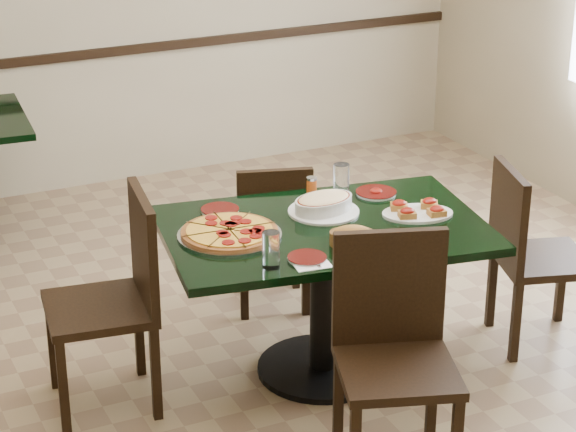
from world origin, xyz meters
name	(u,v)px	position (x,y,z in m)	size (l,w,h in m)	color
floor	(297,360)	(0.00, 0.00, 0.00)	(5.50, 5.50, 0.00)	#87704E
room_shell	(326,27)	(1.02, 1.73, 1.17)	(5.50, 5.50, 5.50)	white
main_table	(324,262)	(0.07, -0.14, 0.57)	(1.57, 1.14, 0.75)	black
chair_far	(273,230)	(0.12, 0.55, 0.45)	(0.47, 0.47, 0.82)	black
chair_near	(393,341)	(0.00, -0.89, 0.55)	(0.58, 0.58, 0.98)	black
chair_right	(528,247)	(1.09, -0.30, 0.51)	(0.53, 0.53, 0.92)	black
chair_left	(119,289)	(-0.85, 0.02, 0.56)	(0.52, 0.52, 0.98)	black
pepperoni_pizza	(229,232)	(-0.36, -0.06, 0.77)	(0.46, 0.46, 0.04)	#B3B3BA
lasagna_casserole	(324,203)	(0.13, 0.00, 0.80)	(0.33, 0.33, 0.09)	silver
bread_basket	(352,236)	(0.08, -0.37, 0.79)	(0.23, 0.19, 0.09)	brown
bruschetta_platter	(418,210)	(0.51, -0.21, 0.77)	(0.38, 0.32, 0.05)	silver
side_plate_near	(307,258)	(-0.16, -0.43, 0.76)	(0.17, 0.17, 0.02)	silver
side_plate_far_r	(376,192)	(0.47, 0.10, 0.76)	(0.20, 0.20, 0.03)	silver
side_plate_far_l	(220,210)	(-0.30, 0.22, 0.76)	(0.18, 0.18, 0.02)	silver
napkin_setting	(310,262)	(-0.16, -0.47, 0.75)	(0.17, 0.17, 0.01)	white
water_glass_a	(341,181)	(0.30, 0.14, 0.83)	(0.08, 0.08, 0.16)	white
water_glass_b	(271,250)	(-0.33, -0.43, 0.83)	(0.07, 0.07, 0.16)	white
pepper_shaker	(312,186)	(0.19, 0.23, 0.80)	(0.05, 0.05, 0.09)	#B34B13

